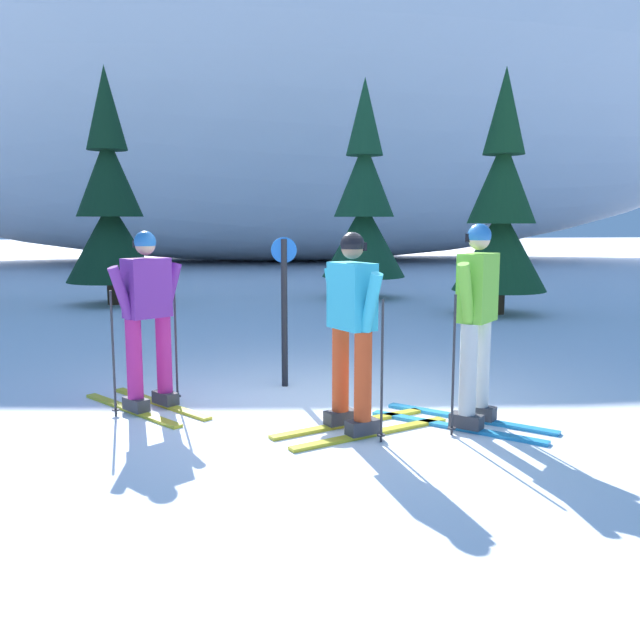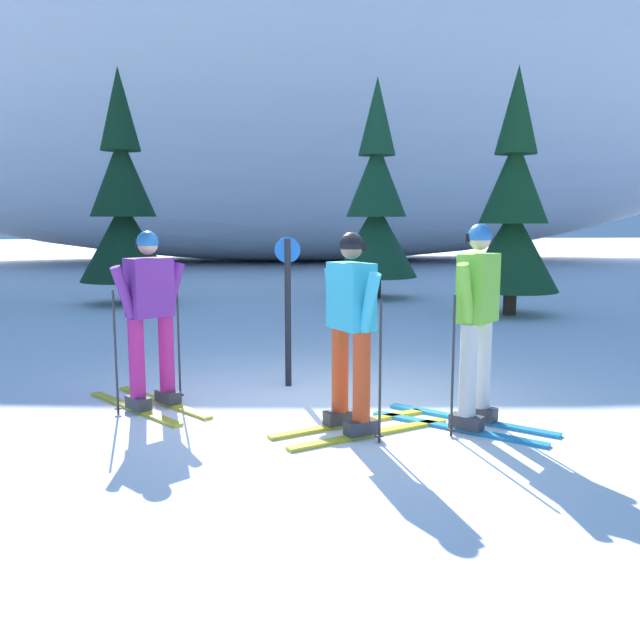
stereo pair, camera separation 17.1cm
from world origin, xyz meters
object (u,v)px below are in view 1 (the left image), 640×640
skier_lime_jacket (476,322)px  pine_tree_center_left (110,207)px  pine_tree_center_right (364,208)px  skier_purple_jacket (147,317)px  pine_tree_far_right (501,213)px  trail_marker_post (284,303)px  skier_cyan_jacket (352,328)px

skier_lime_jacket → pine_tree_center_left: (-4.71, 9.55, 1.16)m
pine_tree_center_right → skier_lime_jacket: bearing=-95.4°
skier_purple_jacket → pine_tree_center_right: pine_tree_center_right is taller
skier_lime_jacket → pine_tree_far_right: pine_tree_far_right is taller
pine_tree_center_right → pine_tree_center_left: bearing=-174.8°
pine_tree_center_left → pine_tree_far_right: (7.76, -2.57, -0.15)m
skier_purple_jacket → pine_tree_center_right: (3.89, 9.15, 1.20)m
pine_tree_center_left → pine_tree_center_right: bearing=5.2°
skier_lime_jacket → skier_purple_jacket: 3.08m
pine_tree_far_right → trail_marker_post: pine_tree_far_right is taller
skier_purple_jacket → trail_marker_post: 1.59m
pine_tree_far_right → trail_marker_post: bearing=-131.1°
skier_cyan_jacket → trail_marker_post: (-0.45, 1.72, 0.01)m
skier_cyan_jacket → pine_tree_far_right: bearing=59.3°
pine_tree_center_left → pine_tree_far_right: bearing=-18.3°
pine_tree_far_right → trail_marker_post: 7.08m
pine_tree_far_right → pine_tree_center_left: bearing=161.7°
skier_purple_jacket → pine_tree_far_right: bearing=45.4°
skier_cyan_jacket → trail_marker_post: skier_cyan_jacket is taller
pine_tree_far_right → trail_marker_post: (-4.61, -5.28, -1.03)m
skier_cyan_jacket → skier_purple_jacket: 2.06m
skier_cyan_jacket → trail_marker_post: bearing=104.7°
skier_cyan_jacket → pine_tree_center_left: 10.29m
skier_lime_jacket → pine_tree_center_right: size_ratio=0.36×
skier_lime_jacket → trail_marker_post: skier_lime_jacket is taller
skier_cyan_jacket → skier_purple_jacket: skier_cyan_jacket is taller
skier_lime_jacket → pine_tree_far_right: 7.68m
pine_tree_center_right → pine_tree_far_right: pine_tree_center_right is taller
pine_tree_center_right → pine_tree_far_right: size_ratio=1.08×
skier_cyan_jacket → pine_tree_center_right: bearing=78.4°
pine_tree_center_right → trail_marker_post: bearing=-106.7°
pine_tree_center_right → trail_marker_post: 8.81m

